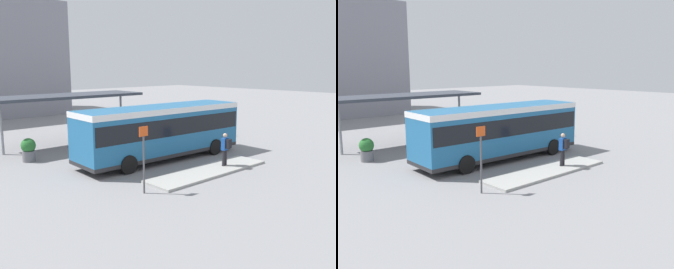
% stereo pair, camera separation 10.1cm
% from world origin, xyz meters
% --- Properties ---
extents(ground_plane, '(120.00, 120.00, 0.00)m').
position_xyz_m(ground_plane, '(0.00, 0.00, 0.00)').
color(ground_plane, gray).
extents(curb_island, '(7.11, 1.80, 0.12)m').
position_xyz_m(curb_island, '(-0.07, -3.59, 0.06)').
color(curb_island, '#9E9E99').
rests_on(curb_island, ground_plane).
extents(city_bus, '(10.11, 2.94, 3.00)m').
position_xyz_m(city_bus, '(0.01, -0.00, 1.76)').
color(city_bus, '#1E6093').
rests_on(city_bus, ground_plane).
extents(pedestrian_waiting, '(0.44, 0.48, 1.70)m').
position_xyz_m(pedestrian_waiting, '(1.17, -3.62, 1.09)').
color(pedestrian_waiting, '#232328').
rests_on(pedestrian_waiting, curb_island).
extents(bicycle_black, '(0.48, 1.72, 0.74)m').
position_xyz_m(bicycle_black, '(8.50, 2.44, 0.37)').
color(bicycle_black, black).
rests_on(bicycle_black, ground_plane).
extents(bicycle_blue, '(0.48, 1.66, 0.72)m').
position_xyz_m(bicycle_blue, '(8.77, 3.31, 0.36)').
color(bicycle_blue, black).
rests_on(bicycle_blue, ground_plane).
extents(bicycle_orange, '(0.48, 1.80, 0.78)m').
position_xyz_m(bicycle_orange, '(8.75, 4.17, 0.39)').
color(bicycle_orange, black).
rests_on(bicycle_orange, ground_plane).
extents(station_shelter, '(10.09, 3.31, 3.34)m').
position_xyz_m(station_shelter, '(-1.90, 7.19, 3.21)').
color(station_shelter, '#383D47').
rests_on(station_shelter, ground_plane).
extents(potted_planter_near_shelter, '(0.80, 0.80, 1.30)m').
position_xyz_m(potted_planter_near_shelter, '(-5.72, 4.57, 0.68)').
color(potted_planter_near_shelter, slate).
rests_on(potted_planter_near_shelter, ground_plane).
extents(platform_sign, '(0.44, 0.08, 2.80)m').
position_xyz_m(platform_sign, '(-4.38, -3.83, 1.56)').
color(platform_sign, '#4C4C51').
rests_on(platform_sign, ground_plane).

